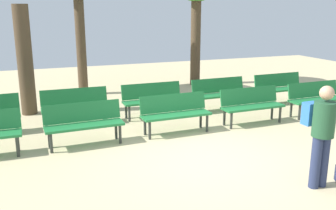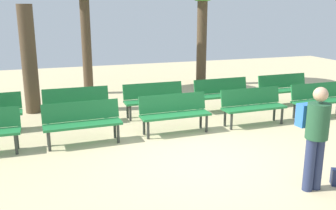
# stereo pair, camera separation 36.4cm
# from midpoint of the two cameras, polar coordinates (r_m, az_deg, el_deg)

# --- Properties ---
(ground_plane) EXTENTS (24.83, 24.83, 0.00)m
(ground_plane) POSITION_cam_midpoint_polar(r_m,az_deg,el_deg) (7.35, 4.20, -7.84)
(ground_plane) COLOR #CCB789
(bench_r0_c1) EXTENTS (1.62, 0.54, 0.87)m
(bench_r0_c1) POSITION_cam_midpoint_polar(r_m,az_deg,el_deg) (8.06, -13.85, -2.41)
(bench_r0_c1) COLOR #1E7238
(bench_r0_c1) RESTS_ON ground_plane
(bench_r0_c2) EXTENTS (1.61, 0.52, 0.87)m
(bench_r0_c2) POSITION_cam_midpoint_polar(r_m,az_deg,el_deg) (8.59, -0.13, -0.94)
(bench_r0_c2) COLOR #1E7238
(bench_r0_c2) RESTS_ON ground_plane
(bench_r0_c3) EXTENTS (1.61, 0.51, 0.87)m
(bench_r0_c3) POSITION_cam_midpoint_polar(r_m,az_deg,el_deg) (9.47, 11.39, 0.25)
(bench_r0_c3) COLOR #1E7238
(bench_r0_c3) RESTS_ON ground_plane
(bench_r0_c4) EXTENTS (1.61, 0.51, 0.87)m
(bench_r0_c4) POSITION_cam_midpoint_polar(r_m,az_deg,el_deg) (10.67, 20.44, 1.21)
(bench_r0_c4) COLOR #1E7238
(bench_r0_c4) RESTS_ON ground_plane
(bench_r1_c1) EXTENTS (1.60, 0.50, 0.87)m
(bench_r1_c1) POSITION_cam_midpoint_polar(r_m,az_deg,el_deg) (9.51, -14.89, 0.10)
(bench_r1_c1) COLOR #1E7238
(bench_r1_c1) RESTS_ON ground_plane
(bench_r1_c2) EXTENTS (1.60, 0.49, 0.87)m
(bench_r1_c2) POSITION_cam_midpoint_polar(r_m,az_deg,el_deg) (9.87, -3.37, 1.08)
(bench_r1_c2) COLOR #1E7238
(bench_r1_c2) RESTS_ON ground_plane
(bench_r1_c3) EXTENTS (1.61, 0.51, 0.87)m
(bench_r1_c3) POSITION_cam_midpoint_polar(r_m,az_deg,el_deg) (10.61, 6.82, 1.96)
(bench_r1_c3) COLOR #1E7238
(bench_r1_c3) RESTS_ON ground_plane
(bench_r1_c4) EXTENTS (1.61, 0.51, 0.87)m
(bench_r1_c4) POSITION_cam_midpoint_polar(r_m,az_deg,el_deg) (11.71, 15.59, 2.71)
(bench_r1_c4) COLOR #1E7238
(bench_r1_c4) RESTS_ON ground_plane
(tree_2) EXTENTS (0.40, 0.40, 2.88)m
(tree_2) POSITION_cam_midpoint_polar(r_m,az_deg,el_deg) (10.68, -21.68, 6.22)
(tree_2) COLOR #4C3A28
(tree_2) RESTS_ON ground_plane
(visitor_with_backpack) EXTENTS (0.35, 0.53, 1.65)m
(visitor_with_backpack) POSITION_cam_midpoint_polar(r_m,az_deg,el_deg) (6.29, 20.55, -3.60)
(visitor_with_backpack) COLOR navy
(visitor_with_backpack) RESTS_ON ground_plane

